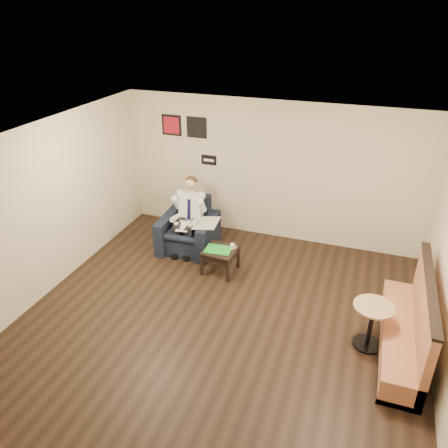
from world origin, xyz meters
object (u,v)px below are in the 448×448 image
(cafe_table, at_px, (370,326))
(armchair, at_px, (188,226))
(smartphone, at_px, (227,246))
(banquette, at_px, (405,316))
(green_folder, at_px, (218,250))
(coffee_mug, at_px, (232,246))
(side_table, at_px, (220,261))
(seated_man, at_px, (185,220))

(cafe_table, bearing_deg, armchair, 154.60)
(smartphone, xyz_separation_m, banquette, (2.99, -1.17, 0.11))
(green_folder, height_order, coffee_mug, coffee_mug)
(banquette, distance_m, cafe_table, 0.48)
(armchair, distance_m, side_table, 1.08)
(armchair, height_order, banquette, banquette)
(side_table, xyz_separation_m, coffee_mug, (0.19, 0.11, 0.28))
(armchair, relative_size, coffee_mug, 10.68)
(smartphone, relative_size, cafe_table, 0.20)
(armchair, bearing_deg, coffee_mug, -26.64)
(coffee_mug, bearing_deg, green_folder, -150.49)
(banquette, height_order, cafe_table, banquette)
(side_table, height_order, coffee_mug, coffee_mug)
(armchair, distance_m, seated_man, 0.23)
(coffee_mug, bearing_deg, seated_man, 162.59)
(seated_man, bearing_deg, smartphone, -20.06)
(seated_man, distance_m, coffee_mug, 1.12)
(green_folder, xyz_separation_m, cafe_table, (2.67, -1.08, -0.12))
(smartphone, distance_m, cafe_table, 2.86)
(armchair, relative_size, banquette, 0.46)
(side_table, xyz_separation_m, banquette, (3.05, -1.01, 0.34))
(green_folder, distance_m, cafe_table, 2.88)
(armchair, relative_size, cafe_table, 1.48)
(green_folder, distance_m, smartphone, 0.20)
(side_table, xyz_separation_m, smartphone, (0.06, 0.16, 0.23))
(side_table, bearing_deg, cafe_table, -22.58)
(seated_man, distance_m, cafe_table, 3.84)
(green_folder, distance_m, banquette, 3.24)
(green_folder, bearing_deg, smartphone, 61.86)
(side_table, distance_m, cafe_table, 2.85)
(armchair, height_order, green_folder, armchair)
(seated_man, bearing_deg, side_table, -30.13)
(green_folder, relative_size, banquette, 0.20)
(banquette, relative_size, cafe_table, 3.22)
(armchair, bearing_deg, side_table, -36.33)
(coffee_mug, relative_size, banquette, 0.04)
(side_table, xyz_separation_m, green_folder, (-0.03, -0.02, 0.23))
(seated_man, xyz_separation_m, side_table, (0.87, -0.44, -0.46))
(side_table, height_order, smartphone, smartphone)
(armchair, xyz_separation_m, banquette, (3.93, -1.58, 0.07))
(armchair, relative_size, seated_man, 0.75)
(cafe_table, bearing_deg, banquette, 11.25)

